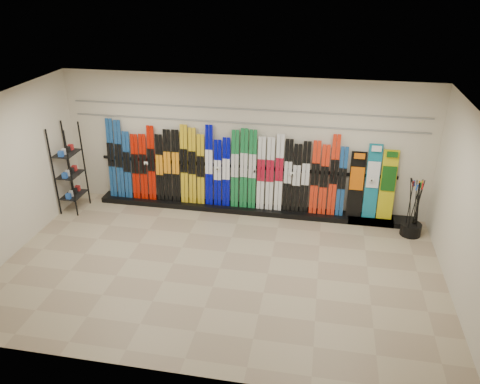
# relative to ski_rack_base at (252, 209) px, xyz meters

# --- Properties ---
(floor) EXTENTS (8.00, 8.00, 0.00)m
(floor) POSITION_rel_ski_rack_base_xyz_m (-0.22, -2.28, -0.06)
(floor) COLOR gray
(floor) RESTS_ON ground
(back_wall) EXTENTS (8.00, 0.00, 8.00)m
(back_wall) POSITION_rel_ski_rack_base_xyz_m (-0.22, 0.22, 1.44)
(back_wall) COLOR beige
(back_wall) RESTS_ON floor
(left_wall) EXTENTS (0.00, 5.00, 5.00)m
(left_wall) POSITION_rel_ski_rack_base_xyz_m (-4.22, -2.28, 1.44)
(left_wall) COLOR beige
(left_wall) RESTS_ON floor
(right_wall) EXTENTS (0.00, 5.00, 5.00)m
(right_wall) POSITION_rel_ski_rack_base_xyz_m (3.78, -2.28, 1.44)
(right_wall) COLOR beige
(right_wall) RESTS_ON floor
(ceiling) EXTENTS (8.00, 8.00, 0.00)m
(ceiling) POSITION_rel_ski_rack_base_xyz_m (-0.22, -2.28, 2.94)
(ceiling) COLOR silver
(ceiling) RESTS_ON back_wall
(ski_rack_base) EXTENTS (8.00, 0.40, 0.12)m
(ski_rack_base) POSITION_rel_ski_rack_base_xyz_m (0.00, 0.00, 0.00)
(ski_rack_base) COLOR black
(ski_rack_base) RESTS_ON floor
(skis) EXTENTS (5.36, 0.21, 1.84)m
(skis) POSITION_rel_ski_rack_base_xyz_m (-0.69, 0.04, 0.89)
(skis) COLOR navy
(skis) RESTS_ON ski_rack_base
(snowboards) EXTENTS (0.96, 0.25, 1.60)m
(snowboards) POSITION_rel_ski_rack_base_xyz_m (2.55, 0.08, 0.81)
(snowboards) COLOR black
(snowboards) RESTS_ON ski_rack_base
(accessory_rack) EXTENTS (0.40, 0.60, 1.98)m
(accessory_rack) POSITION_rel_ski_rack_base_xyz_m (-3.97, -0.58, 0.93)
(accessory_rack) COLOR black
(accessory_rack) RESTS_ON floor
(pole_bin) EXTENTS (0.42, 0.42, 0.25)m
(pole_bin) POSITION_rel_ski_rack_base_xyz_m (3.38, -0.39, 0.07)
(pole_bin) COLOR black
(pole_bin) RESTS_ON floor
(ski_poles) EXTENTS (0.29, 0.34, 1.18)m
(ski_poles) POSITION_rel_ski_rack_base_xyz_m (3.38, -0.39, 0.55)
(ski_poles) COLOR black
(ski_poles) RESTS_ON pole_bin
(slatwall_rail_0) EXTENTS (7.60, 0.02, 0.03)m
(slatwall_rail_0) POSITION_rel_ski_rack_base_xyz_m (-0.22, 0.20, 1.94)
(slatwall_rail_0) COLOR gray
(slatwall_rail_0) RESTS_ON back_wall
(slatwall_rail_1) EXTENTS (7.60, 0.02, 0.03)m
(slatwall_rail_1) POSITION_rel_ski_rack_base_xyz_m (-0.22, 0.20, 2.24)
(slatwall_rail_1) COLOR gray
(slatwall_rail_1) RESTS_ON back_wall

